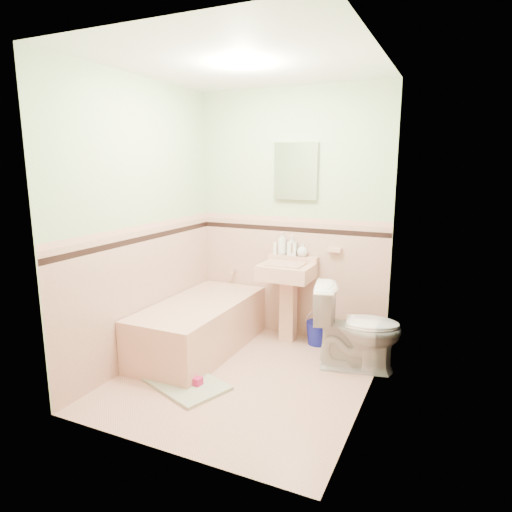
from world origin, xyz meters
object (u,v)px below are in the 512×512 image
at_px(medicine_cabinet, 296,171).
at_px(shoe, 193,380).
at_px(soap_bottle_left, 282,243).
at_px(soap_bottle_mid, 292,245).
at_px(bathtub, 200,328).
at_px(sink, 286,304).
at_px(soap_bottle_right, 302,250).
at_px(toilet, 357,327).
at_px(bucket, 318,333).

relative_size(medicine_cabinet, shoe, 3.66).
bearing_deg(soap_bottle_left, soap_bottle_mid, 0.00).
distance_m(bathtub, sink, 0.88).
relative_size(bathtub, soap_bottle_right, 10.91).
distance_m(sink, medicine_cabinet, 1.31).
height_order(bathtub, soap_bottle_right, soap_bottle_right).
relative_size(medicine_cabinet, soap_bottle_right, 4.02).
xyz_separation_m(bathtub, medicine_cabinet, (0.68, 0.74, 1.47)).
bearing_deg(soap_bottle_mid, toilet, -31.06).
bearing_deg(sink, bathtub, -142.07).
bearing_deg(shoe, bathtub, 126.54).
distance_m(soap_bottle_right, toilet, 0.99).
xyz_separation_m(soap_bottle_left, toilet, (0.89, -0.47, -0.60)).
relative_size(soap_bottle_left, soap_bottle_right, 1.69).
height_order(bathtub, bucket, bathtub).
bearing_deg(toilet, shoe, 116.81).
relative_size(bathtub, sink, 1.86).
xyz_separation_m(soap_bottle_left, shoe, (-0.23, -1.36, -0.92)).
xyz_separation_m(medicine_cabinet, soap_bottle_left, (-0.12, -0.03, -0.72)).
bearing_deg(medicine_cabinet, soap_bottle_left, -166.02).
bearing_deg(bathtub, sink, 37.93).
distance_m(soap_bottle_mid, toilet, 1.09).
bearing_deg(sink, toilet, -20.75).
xyz_separation_m(medicine_cabinet, soap_bottle_mid, (-0.01, -0.03, -0.74)).
height_order(sink, soap_bottle_mid, soap_bottle_mid).
distance_m(bucket, shoe, 1.42).
distance_m(soap_bottle_left, soap_bottle_right, 0.22).
xyz_separation_m(sink, soap_bottle_mid, (-0.01, 0.18, 0.56)).
distance_m(toilet, bucket, 0.65).
bearing_deg(soap_bottle_mid, soap_bottle_left, 180.00).
bearing_deg(sink, soap_bottle_right, 61.57).
relative_size(soap_bottle_left, shoe, 1.53).
height_order(medicine_cabinet, soap_bottle_right, medicine_cabinet).
xyz_separation_m(soap_bottle_left, bucket, (0.43, -0.10, -0.86)).
bearing_deg(soap_bottle_right, bathtub, -137.60).
height_order(sink, bucket, sink).
relative_size(soap_bottle_mid, shoe, 1.35).
height_order(soap_bottle_left, shoe, soap_bottle_left).
distance_m(bathtub, toilet, 1.48).
height_order(sink, toilet, sink).
height_order(soap_bottle_mid, bucket, soap_bottle_mid).
relative_size(soap_bottle_left, bucket, 1.00).
relative_size(sink, shoe, 5.33).
bearing_deg(soap_bottle_mid, bucket, -16.84).
xyz_separation_m(toilet, shoe, (-1.12, -0.89, -0.32)).
distance_m(soap_bottle_left, shoe, 1.65).
xyz_separation_m(medicine_cabinet, bucket, (0.31, -0.13, -1.58)).
relative_size(bathtub, medicine_cabinet, 2.71).
distance_m(medicine_cabinet, shoe, 2.18).
height_order(bucket, shoe, bucket).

